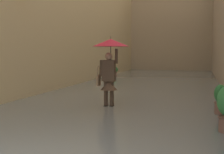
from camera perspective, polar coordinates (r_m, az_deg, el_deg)
ground_plane at (r=15.36m, az=6.38°, el=-1.77°), size 61.05×61.05×0.00m
flood_water at (r=15.35m, az=6.38°, el=-1.60°), size 7.63×30.42×0.09m
person_wading at (r=9.28m, az=-0.41°, el=3.56°), size 1.09×1.09×2.15m
potted_plant_mid_left at (r=8.64m, az=19.07°, el=-3.98°), size 0.33×0.33×0.86m
potted_plant_far_right at (r=21.17m, az=0.31°, el=1.10°), size 0.59×0.59×0.69m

